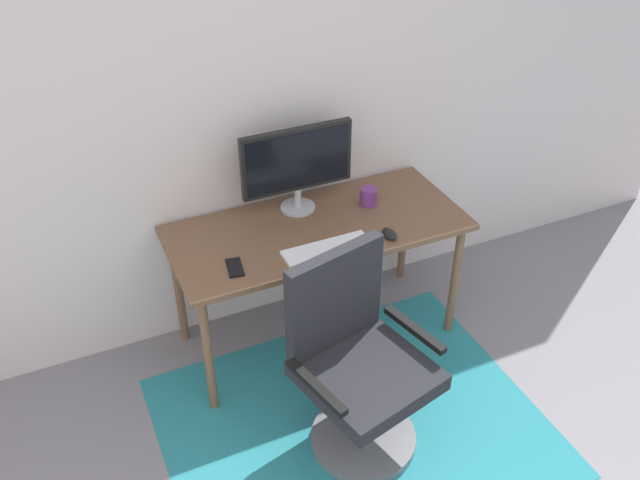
# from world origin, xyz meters

# --- Properties ---
(wall_back) EXTENTS (6.00, 0.10, 2.60)m
(wall_back) POSITION_xyz_m (0.00, 2.20, 1.30)
(wall_back) COLOR silver
(wall_back) RESTS_ON ground
(area_rug) EXTENTS (1.75, 1.43, 0.01)m
(area_rug) POSITION_xyz_m (0.17, 1.14, 0.00)
(area_rug) COLOR teal
(area_rug) RESTS_ON ground
(desk) EXTENTS (1.48, 0.66, 0.72)m
(desk) POSITION_xyz_m (0.28, 1.80, 0.65)
(desk) COLOR brown
(desk) RESTS_ON ground
(monitor) EXTENTS (0.58, 0.18, 0.45)m
(monitor) POSITION_xyz_m (0.26, 1.99, 0.99)
(monitor) COLOR #B2B2B7
(monitor) RESTS_ON desk
(keyboard) EXTENTS (0.43, 0.13, 0.02)m
(keyboard) POSITION_xyz_m (0.24, 1.59, 0.73)
(keyboard) COLOR white
(keyboard) RESTS_ON desk
(computer_mouse) EXTENTS (0.06, 0.10, 0.03)m
(computer_mouse) POSITION_xyz_m (0.56, 1.57, 0.74)
(computer_mouse) COLOR black
(computer_mouse) RESTS_ON desk
(coffee_cup) EXTENTS (0.09, 0.09, 0.09)m
(coffee_cup) POSITION_xyz_m (0.61, 1.87, 0.77)
(coffee_cup) COLOR #71317A
(coffee_cup) RESTS_ON desk
(cell_phone) EXTENTS (0.09, 0.15, 0.01)m
(cell_phone) POSITION_xyz_m (-0.20, 1.64, 0.73)
(cell_phone) COLOR black
(cell_phone) RESTS_ON desk
(office_chair) EXTENTS (0.66, 0.62, 0.97)m
(office_chair) POSITION_xyz_m (0.16, 1.10, 0.42)
(office_chair) COLOR slate
(office_chair) RESTS_ON ground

